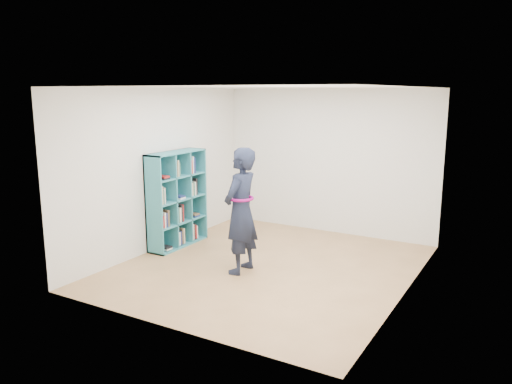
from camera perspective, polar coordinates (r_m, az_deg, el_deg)
The scene contains 9 objects.
floor at distance 7.46m, azimuth 1.36°, elevation -8.52°, with size 4.50×4.50×0.00m, color #997045.
ceiling at distance 7.01m, azimuth 1.46°, elevation 11.87°, with size 4.50×4.50×0.00m, color white.
wall_left at distance 8.26m, azimuth -10.88°, elevation 2.54°, with size 0.02×4.50×2.60m, color silver.
wall_right at distance 6.43m, azimuth 17.26°, elevation -0.26°, with size 0.02×4.50×2.60m, color silver.
wall_back at distance 9.14m, azimuth 8.19°, elevation 3.47°, with size 4.00×0.02×2.60m, color silver.
wall_front at distance 5.30m, azimuth -10.34°, elevation -2.34°, with size 4.00×0.02×2.60m, color silver.
bookshelf at distance 8.38m, azimuth -9.15°, elevation -0.92°, with size 0.35×1.19×1.59m.
person at distance 7.02m, azimuth -1.74°, elevation -2.15°, with size 0.44×0.66×1.79m.
smartphone at distance 7.13m, azimuth -2.31°, elevation -0.97°, with size 0.04×0.09×0.14m.
Camera 1 is at (3.36, -6.16, 2.54)m, focal length 35.00 mm.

